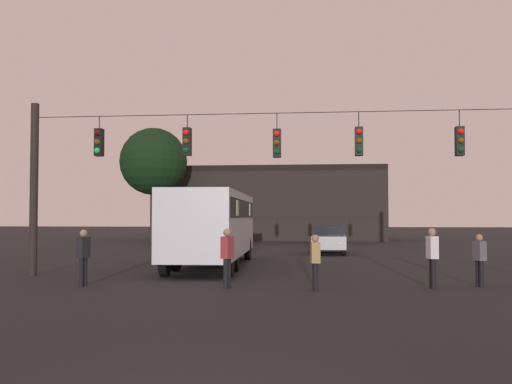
{
  "coord_description": "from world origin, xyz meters",
  "views": [
    {
      "loc": [
        1.4,
        -6.5,
        2.06
      ],
      "look_at": [
        -0.87,
        15.18,
        2.95
      ],
      "focal_mm": 41.97,
      "sensor_mm": 36.0,
      "label": 1
    }
  ],
  "objects": [
    {
      "name": "car_near_right",
      "position": [
        1.96,
        26.7,
        0.8
      ],
      "size": [
        1.89,
        4.37,
        1.52
      ],
      "color": "#99999E",
      "rests_on": "ground"
    },
    {
      "name": "ground_plane",
      "position": [
        0.0,
        24.5,
        0.0
      ],
      "size": [
        168.0,
        168.0,
        0.0
      ],
      "primitive_type": "plane",
      "color": "black",
      "rests_on": "ground"
    },
    {
      "name": "pedestrian_near_bus",
      "position": [
        -1.22,
        10.56,
        0.97
      ],
      "size": [
        0.36,
        0.42,
        1.7
      ],
      "color": "black",
      "rests_on": "ground"
    },
    {
      "name": "overhead_signal_span",
      "position": [
        -0.03,
        13.4,
        3.57
      ],
      "size": [
        17.25,
        0.44,
        6.01
      ],
      "color": "black",
      "rests_on": "ground"
    },
    {
      "name": "city_bus",
      "position": [
        -2.92,
        17.87,
        1.87
      ],
      "size": [
        2.95,
        11.09,
        3.0
      ],
      "color": "#B7BCC6",
      "rests_on": "ground"
    },
    {
      "name": "tree_left_silhouette",
      "position": [
        -11.55,
        39.43,
        6.35
      ],
      "size": [
        5.3,
        5.3,
        9.03
      ],
      "color": "#2D2116",
      "rests_on": "ground"
    },
    {
      "name": "pedestrian_crossing_left",
      "position": [
        6.1,
        11.68,
        0.86
      ],
      "size": [
        0.36,
        0.42,
        1.53
      ],
      "color": "black",
      "rests_on": "ground"
    },
    {
      "name": "pedestrian_crossing_center",
      "position": [
        1.31,
        10.2,
        0.87
      ],
      "size": [
        0.29,
        0.39,
        1.55
      ],
      "color": "black",
      "rests_on": "ground"
    },
    {
      "name": "pedestrian_trailing",
      "position": [
        4.62,
        10.99,
        0.98
      ],
      "size": [
        0.31,
        0.4,
        1.72
      ],
      "color": "black",
      "rests_on": "ground"
    },
    {
      "name": "corner_building",
      "position": [
        -2.43,
        47.14,
        3.15
      ],
      "size": [
        18.88,
        9.22,
        6.31
      ],
      "color": "black",
      "rests_on": "ground"
    },
    {
      "name": "pedestrian_crossing_right",
      "position": [
        -5.52,
        10.58,
        0.94
      ],
      "size": [
        0.35,
        0.42,
        1.67
      ],
      "color": "black",
      "rests_on": "ground"
    }
  ]
}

